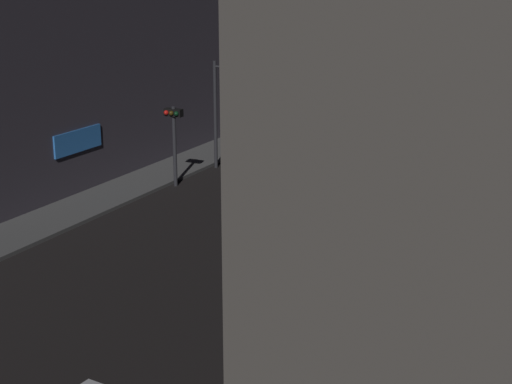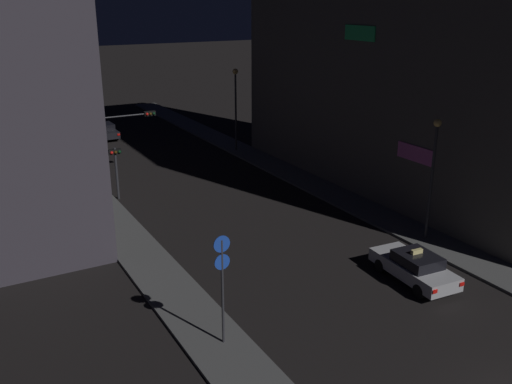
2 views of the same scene
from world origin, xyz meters
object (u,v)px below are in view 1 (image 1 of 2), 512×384
far_car (383,111)px  traffic_light_overhead (246,93)px  traffic_light_left_kerb (174,129)px  street_lamp_near_block (320,255)px  street_lamp_far_block (509,76)px

far_car → traffic_light_overhead: size_ratio=0.91×
traffic_light_left_kerb → street_lamp_near_block: bearing=-49.3°
traffic_light_overhead → street_lamp_far_block: street_lamp_far_block is taller
traffic_light_overhead → traffic_light_left_kerb: bearing=-114.7°
traffic_light_overhead → far_car: bearing=81.5°
traffic_light_overhead → street_lamp_near_block: 21.11m
street_lamp_far_block → traffic_light_left_kerb: bearing=-150.5°
traffic_light_overhead → traffic_light_left_kerb: (-1.58, -3.45, -1.12)m
street_lamp_far_block → street_lamp_near_block: bearing=-89.0°
far_car → street_lamp_near_block: size_ratio=0.69×
traffic_light_left_kerb → street_lamp_far_block: street_lamp_far_block is taller
traffic_light_left_kerb → street_lamp_far_block: 14.14m
far_car → street_lamp_far_block: street_lamp_far_block is taller
traffic_light_overhead → street_lamp_far_block: 11.17m
far_car → street_lamp_near_block: street_lamp_near_block is taller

